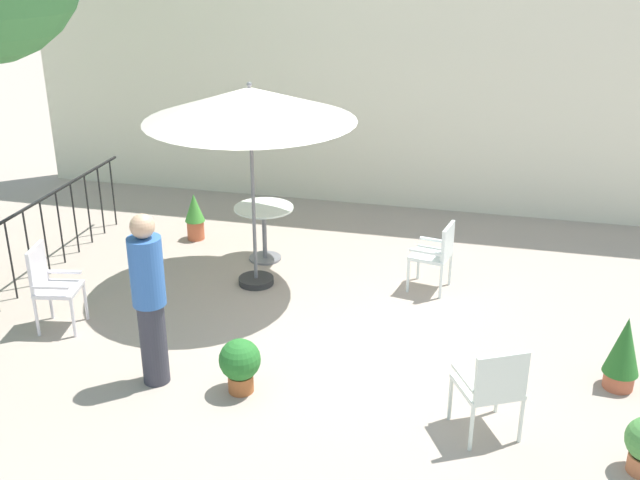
# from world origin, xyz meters

# --- Properties ---
(ground_plane) EXTENTS (60.00, 60.00, 0.00)m
(ground_plane) POSITION_xyz_m (0.00, 0.00, 0.00)
(ground_plane) COLOR #AA9889
(villa_facade) EXTENTS (11.30, 0.30, 4.84)m
(villa_facade) POSITION_xyz_m (0.00, 4.26, 2.42)
(villa_facade) COLOR #ECE3C7
(villa_facade) RESTS_ON ground
(terrace_railing) EXTENTS (0.03, 4.99, 1.01)m
(terrace_railing) POSITION_xyz_m (-3.58, -0.00, 0.68)
(terrace_railing) COLOR black
(terrace_railing) RESTS_ON ground
(patio_umbrella_0) EXTENTS (2.48, 2.48, 2.53)m
(patio_umbrella_0) POSITION_xyz_m (-0.90, 0.90, 2.26)
(patio_umbrella_0) COLOR #2D2D2D
(patio_umbrella_0) RESTS_ON ground
(cafe_table_0) EXTENTS (0.78, 0.78, 0.75)m
(cafe_table_0) POSITION_xyz_m (-1.02, 1.64, 0.52)
(cafe_table_0) COLOR white
(cafe_table_0) RESTS_ON ground
(patio_chair_0) EXTENTS (0.67, 0.67, 0.91)m
(patio_chair_0) POSITION_xyz_m (2.05, -1.54, 0.53)
(patio_chair_0) COLOR white
(patio_chair_0) RESTS_ON ground
(patio_chair_1) EXTENTS (0.51, 0.51, 0.98)m
(patio_chair_1) POSITION_xyz_m (-2.73, -0.70, 0.56)
(patio_chair_1) COLOR white
(patio_chair_1) RESTS_ON ground
(patio_chair_2) EXTENTS (0.52, 0.52, 0.87)m
(patio_chair_2) POSITION_xyz_m (1.29, 1.26, 0.51)
(patio_chair_2) COLOR white
(patio_chair_2) RESTS_ON ground
(potted_plant_0) EXTENTS (0.34, 0.34, 0.77)m
(potted_plant_0) POSITION_xyz_m (3.25, -0.46, 0.40)
(potted_plant_0) COLOR #BC5E40
(potted_plant_0) RESTS_ON ground
(potted_plant_1) EXTENTS (0.28, 0.28, 0.68)m
(potted_plant_1) POSITION_xyz_m (-2.20, 2.08, 0.36)
(potted_plant_1) COLOR #CD623E
(potted_plant_1) RESTS_ON ground
(potted_plant_2) EXTENTS (0.40, 0.40, 0.55)m
(potted_plant_2) POSITION_xyz_m (-0.30, -1.39, 0.31)
(potted_plant_2) COLOR #AA5B2F
(potted_plant_2) RESTS_ON ground
(standing_person) EXTENTS (0.45, 0.45, 1.76)m
(standing_person) POSITION_xyz_m (-1.17, -1.42, 0.92)
(standing_person) COLOR #33333D
(standing_person) RESTS_ON ground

